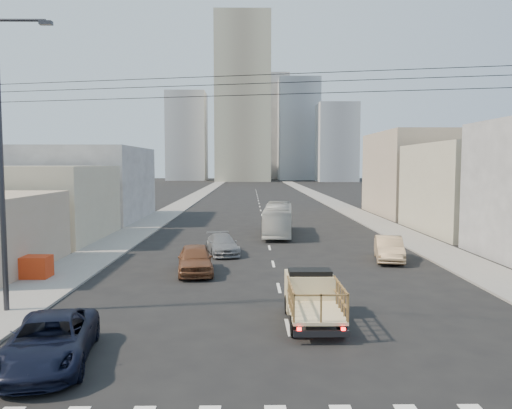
{
  "coord_description": "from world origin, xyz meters",
  "views": [
    {
      "loc": [
        -1.43,
        -16.31,
        6.11
      ],
      "look_at": [
        -1.04,
        16.26,
        3.5
      ],
      "focal_mm": 35.0,
      "sensor_mm": 36.0,
      "label": 1
    }
  ],
  "objects_px": {
    "sedan_tan": "(389,249)",
    "streetlamp_left": "(3,157)",
    "sedan_brown": "(195,259)",
    "city_bus": "(278,219)",
    "crate_stack": "(33,267)",
    "sedan_grey": "(222,244)",
    "navy_pickup": "(49,341)",
    "flatbed_pickup": "(312,295)"
  },
  "relations": [
    {
      "from": "flatbed_pickup",
      "to": "city_bus",
      "type": "xyz_separation_m",
      "value": [
        0.03,
        24.26,
        0.27
      ]
    },
    {
      "from": "sedan_tan",
      "to": "navy_pickup",
      "type": "bearing_deg",
      "value": -121.74
    },
    {
      "from": "navy_pickup",
      "to": "sedan_tan",
      "type": "bearing_deg",
      "value": 37.77
    },
    {
      "from": "city_bus",
      "to": "crate_stack",
      "type": "height_order",
      "value": "city_bus"
    },
    {
      "from": "sedan_tan",
      "to": "streetlamp_left",
      "type": "relative_size",
      "value": 0.39
    },
    {
      "from": "city_bus",
      "to": "streetlamp_left",
      "type": "bearing_deg",
      "value": -113.92
    },
    {
      "from": "city_bus",
      "to": "sedan_brown",
      "type": "height_order",
      "value": "city_bus"
    },
    {
      "from": "streetlamp_left",
      "to": "sedan_tan",
      "type": "bearing_deg",
      "value": 30.31
    },
    {
      "from": "city_bus",
      "to": "sedan_brown",
      "type": "relative_size",
      "value": 2.07
    },
    {
      "from": "sedan_brown",
      "to": "sedan_tan",
      "type": "relative_size",
      "value": 1.02
    },
    {
      "from": "navy_pickup",
      "to": "city_bus",
      "type": "height_order",
      "value": "city_bus"
    },
    {
      "from": "crate_stack",
      "to": "sedan_tan",
      "type": "bearing_deg",
      "value": 13.82
    },
    {
      "from": "navy_pickup",
      "to": "sedan_brown",
      "type": "bearing_deg",
      "value": 66.82
    },
    {
      "from": "flatbed_pickup",
      "to": "sedan_tan",
      "type": "height_order",
      "value": "flatbed_pickup"
    },
    {
      "from": "navy_pickup",
      "to": "crate_stack",
      "type": "bearing_deg",
      "value": 105.8
    },
    {
      "from": "sedan_tan",
      "to": "sedan_grey",
      "type": "distance_m",
      "value": 11.04
    },
    {
      "from": "flatbed_pickup",
      "to": "streetlamp_left",
      "type": "distance_m",
      "value": 13.55
    },
    {
      "from": "sedan_tan",
      "to": "sedan_grey",
      "type": "relative_size",
      "value": 1.01
    },
    {
      "from": "flatbed_pickup",
      "to": "navy_pickup",
      "type": "bearing_deg",
      "value": -155.24
    },
    {
      "from": "city_bus",
      "to": "sedan_brown",
      "type": "bearing_deg",
      "value": -105.14
    },
    {
      "from": "sedan_brown",
      "to": "crate_stack",
      "type": "height_order",
      "value": "sedan_brown"
    },
    {
      "from": "flatbed_pickup",
      "to": "sedan_brown",
      "type": "bearing_deg",
      "value": 121.86
    },
    {
      "from": "sedan_grey",
      "to": "sedan_tan",
      "type": "bearing_deg",
      "value": -24.99
    },
    {
      "from": "navy_pickup",
      "to": "streetlamp_left",
      "type": "distance_m",
      "value": 8.71
    },
    {
      "from": "sedan_grey",
      "to": "crate_stack",
      "type": "xyz_separation_m",
      "value": [
        -9.67,
        -7.48,
        0.02
      ]
    },
    {
      "from": "navy_pickup",
      "to": "sedan_grey",
      "type": "xyz_separation_m",
      "value": [
        4.25,
        18.83,
        -0.06
      ]
    },
    {
      "from": "city_bus",
      "to": "streetlamp_left",
      "type": "height_order",
      "value": "streetlamp_left"
    },
    {
      "from": "flatbed_pickup",
      "to": "sedan_grey",
      "type": "xyz_separation_m",
      "value": [
        -4.31,
        14.88,
        -0.43
      ]
    },
    {
      "from": "flatbed_pickup",
      "to": "streetlamp_left",
      "type": "height_order",
      "value": "streetlamp_left"
    },
    {
      "from": "navy_pickup",
      "to": "streetlamp_left",
      "type": "height_order",
      "value": "streetlamp_left"
    },
    {
      "from": "sedan_brown",
      "to": "sedan_tan",
      "type": "bearing_deg",
      "value": 9.41
    },
    {
      "from": "flatbed_pickup",
      "to": "streetlamp_left",
      "type": "relative_size",
      "value": 0.37
    },
    {
      "from": "streetlamp_left",
      "to": "navy_pickup",
      "type": "bearing_deg",
      "value": -54.61
    },
    {
      "from": "sedan_brown",
      "to": "city_bus",
      "type": "bearing_deg",
      "value": 62.97
    },
    {
      "from": "city_bus",
      "to": "sedan_grey",
      "type": "relative_size",
      "value": 2.13
    },
    {
      "from": "city_bus",
      "to": "crate_stack",
      "type": "xyz_separation_m",
      "value": [
        -14.01,
        -16.86,
        -0.67
      ]
    },
    {
      "from": "sedan_brown",
      "to": "sedan_tan",
      "type": "height_order",
      "value": "sedan_brown"
    },
    {
      "from": "flatbed_pickup",
      "to": "crate_stack",
      "type": "distance_m",
      "value": 15.82
    },
    {
      "from": "sedan_brown",
      "to": "streetlamp_left",
      "type": "xyz_separation_m",
      "value": [
        -6.88,
        -7.42,
        5.63
      ]
    },
    {
      "from": "sedan_brown",
      "to": "crate_stack",
      "type": "bearing_deg",
      "value": -177.64
    },
    {
      "from": "sedan_brown",
      "to": "crate_stack",
      "type": "relative_size",
      "value": 2.63
    },
    {
      "from": "sedan_tan",
      "to": "streetlamp_left",
      "type": "distance_m",
      "value": 22.53
    }
  ]
}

